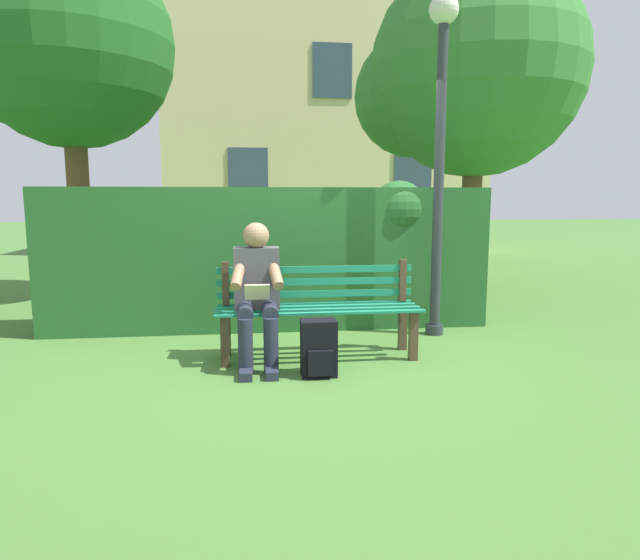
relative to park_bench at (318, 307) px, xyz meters
The scene contains 9 objects.
ground 0.44m from the park_bench, 90.00° to the left, with size 60.00×60.00×0.00m, color #477533.
park_bench is the anchor object (origin of this frame).
person_seated 0.59m from the park_bench, 18.39° to the left, with size 0.44×0.73×1.18m.
hedge_backdrop 1.31m from the park_bench, 73.67° to the right, with size 4.65×0.74×1.57m.
tree 5.27m from the park_bench, 47.54° to the right, with size 2.82×2.69×4.72m.
building_facade 10.15m from the park_bench, 97.86° to the right, with size 7.73×2.74×6.84m.
backpack 0.61m from the park_bench, 84.06° to the left, with size 0.28×0.27×0.44m.
tree_far 4.91m from the park_bench, 127.93° to the right, with size 3.18×3.03×4.71m.
lamp_post 2.17m from the park_bench, 153.90° to the right, with size 0.28×0.28×3.28m.
Camera 1 is at (0.57, 4.68, 1.38)m, focal length 31.25 mm.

